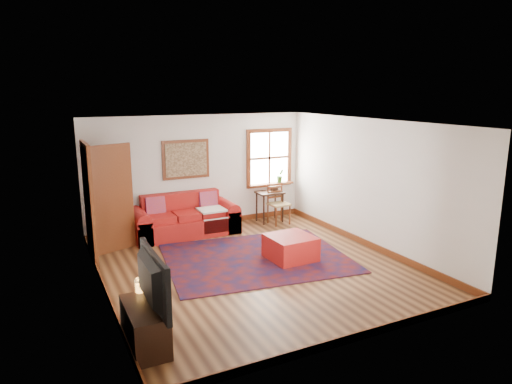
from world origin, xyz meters
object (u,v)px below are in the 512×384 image
side_table (270,197)px  ladder_back_chair (278,202)px  media_cabinet (145,326)px  red_leather_sofa (185,221)px  red_ottoman (291,248)px

side_table → ladder_back_chair: 0.24m
ladder_back_chair → media_cabinet: 5.52m
red_leather_sofa → red_ottoman: 2.62m
red_ottoman → ladder_back_chair: (0.92, 2.14, 0.28)m
side_table → media_cabinet: size_ratio=0.77×
red_leather_sofa → ladder_back_chair: (2.17, -0.16, 0.21)m
red_leather_sofa → media_cabinet: red_leather_sofa is taller
red_ottoman → side_table: 2.50m
red_ottoman → side_table: bearing=68.7°
red_leather_sofa → ladder_back_chair: 2.18m
red_ottoman → media_cabinet: (-3.03, -1.71, 0.03)m
red_leather_sofa → red_ottoman: bearing=-61.5°
ladder_back_chair → media_cabinet: bearing=-135.7°
red_ottoman → side_table: size_ratio=1.09×
side_table → media_cabinet: side_table is taller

